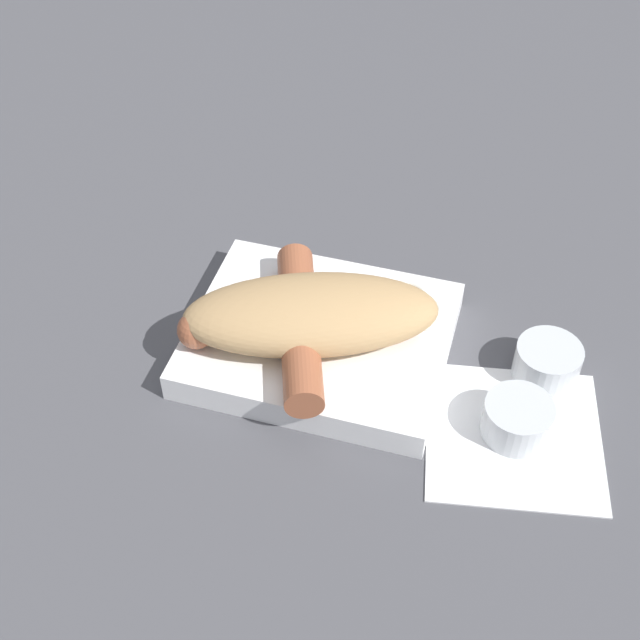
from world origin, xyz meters
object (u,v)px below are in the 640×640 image
at_px(bread_roll, 311,314).
at_px(condiment_cup_near, 517,421).
at_px(food_tray, 320,339).
at_px(condiment_cup_far, 547,364).
at_px(sausage, 299,326).

xyz_separation_m(bread_roll, condiment_cup_near, (-0.17, 0.03, -0.03)).
relative_size(food_tray, condiment_cup_far, 3.94).
bearing_deg(bread_roll, condiment_cup_near, 169.37).
height_order(bread_roll, sausage, bread_roll).
relative_size(bread_roll, sausage, 1.20).
bearing_deg(food_tray, bread_roll, 56.38).
height_order(sausage, condiment_cup_far, sausage).
distance_m(food_tray, condiment_cup_far, 0.18).
distance_m(sausage, condiment_cup_near, 0.18).
relative_size(food_tray, sausage, 1.14).
bearing_deg(food_tray, condiment_cup_far, -172.44).
height_order(food_tray, condiment_cup_near, condiment_cup_near).
relative_size(sausage, condiment_cup_far, 3.47).
xyz_separation_m(food_tray, sausage, (0.01, 0.01, 0.03)).
height_order(bread_roll, condiment_cup_near, bread_roll).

